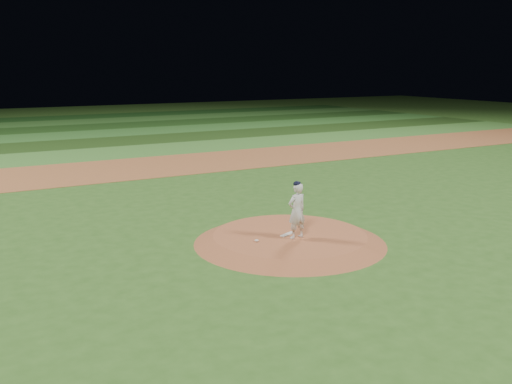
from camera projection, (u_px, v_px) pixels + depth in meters
The scene contains 12 objects.
ground at pixel (290, 243), 16.36m from camera, with size 120.00×120.00×0.00m, color #2F5D1E.
infield_dirt_band at pixel (139, 168), 28.32m from camera, with size 70.00×6.00×0.02m, color #9E5B31.
outfield_stripe_0 at pixel (110, 153), 33.02m from camera, with size 70.00×5.00×0.02m, color #3C7A2C.
outfield_stripe_1 at pixel (90, 143), 37.29m from camera, with size 70.00×5.00×0.02m, color #1F4014.
outfield_stripe_2 at pixel (74, 135), 41.56m from camera, with size 70.00×5.00×0.02m, color #306D27.
outfield_stripe_3 at pixel (61, 128), 45.83m from camera, with size 70.00×5.00×0.02m, color #1B4215.
outfield_stripe_4 at pixel (50, 123), 50.10m from camera, with size 70.00×5.00×0.02m, color #306926.
outfield_stripe_5 at pixel (41, 119), 54.37m from camera, with size 70.00×5.00×0.02m, color #184416.
pitchers_mound at pixel (290, 238), 16.34m from camera, with size 5.50×5.50×0.25m, color #A55833.
pitching_rubber at pixel (287, 234), 16.27m from camera, with size 0.55×0.14×0.03m, color silver.
rosin_bag at pixel (257, 241), 15.62m from camera, with size 0.11×0.11×0.06m, color silver.
pitcher_on_mound at pixel (297, 210), 15.78m from camera, with size 0.61×0.43×1.63m.
Camera 1 is at (-8.43, -13.23, 4.98)m, focal length 40.00 mm.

